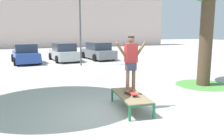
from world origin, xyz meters
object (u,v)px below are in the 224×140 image
object	(u,v)px
skateboard	(130,92)
car_grey	(98,51)
light_post	(80,11)
skater	(131,60)
car_blue	(25,54)
car_silver	(64,53)
skate_box	(131,96)

from	to	relation	value
skateboard	car_grey	world-z (taller)	car_grey
light_post	skater	bearing A→B (deg)	-96.16
skateboard	car_blue	xyz separation A→B (m)	(-2.58, 12.80, 0.15)
skateboard	light_post	world-z (taller)	light_post
car_blue	car_silver	distance (m)	3.02
skateboard	car_silver	distance (m)	12.97
car_blue	car_silver	world-z (taller)	same
skateboard	car_silver	bearing A→B (deg)	88.09
skater	car_blue	xyz separation A→B (m)	(-2.58, 12.80, -0.84)
skateboard	car_silver	world-z (taller)	car_silver
skate_box	skater	distance (m)	1.12
car_silver	car_grey	size ratio (longest dim) A/B	0.99
skater	light_post	size ratio (longest dim) A/B	0.29
skateboard	light_post	distance (m)	10.40
skateboard	skater	xyz separation A→B (m)	(0.00, 0.00, 0.99)
skate_box	light_post	world-z (taller)	light_post
skate_box	skater	xyz separation A→B (m)	(0.01, 0.04, 1.12)
skater	car_grey	distance (m)	13.43
skater	car_blue	world-z (taller)	skater
car_blue	light_post	distance (m)	5.65
car_blue	skater	bearing A→B (deg)	-78.60
skater	car_blue	distance (m)	13.08
skate_box	skateboard	size ratio (longest dim) A/B	2.46
car_silver	light_post	world-z (taller)	light_post
car_silver	skateboard	bearing A→B (deg)	-91.91
skateboard	car_blue	bearing A→B (deg)	101.40
skateboard	skater	distance (m)	0.99
car_silver	light_post	bearing A→B (deg)	-78.75
skateboard	light_post	size ratio (longest dim) A/B	0.14
car_silver	car_grey	world-z (taller)	same
skateboard	car_blue	world-z (taller)	car_blue
car_blue	car_grey	world-z (taller)	same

